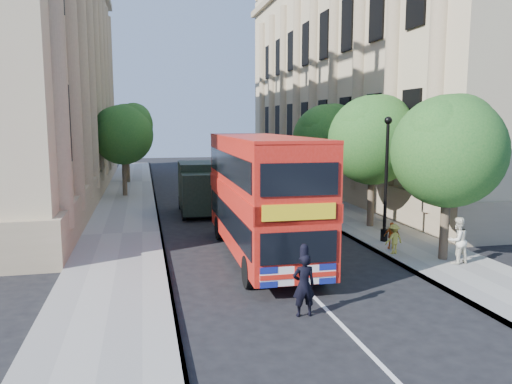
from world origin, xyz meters
TOP-DOWN VIEW (x-y plane):
  - ground at (0.00, 0.00)m, footprint 120.00×120.00m
  - pavement_right at (5.75, 10.00)m, footprint 3.50×80.00m
  - pavement_left at (-5.75, 10.00)m, footprint 3.50×80.00m
  - building_right at (13.80, 24.00)m, footprint 12.00×38.00m
  - tree_right_near at (5.84, 3.03)m, footprint 4.00×4.00m
  - tree_right_mid at (5.84, 9.03)m, footprint 4.20×4.20m
  - tree_right_far at (5.84, 15.03)m, footprint 4.00×4.00m
  - tree_left_far at (-5.96, 22.03)m, footprint 4.00×4.00m
  - tree_left_back at (-5.96, 30.03)m, footprint 4.20×4.20m
  - lamp_post at (5.00, 6.00)m, footprint 0.32×0.32m
  - double_decker_bus at (-0.50, 5.12)m, footprint 2.70×9.68m
  - box_van at (-1.80, 14.56)m, footprint 2.12×4.96m
  - police_constable at (-0.75, -0.75)m, footprint 0.61×0.41m
  - woman_pedestrian at (5.93, 2.38)m, footprint 0.90×0.76m
  - child_a at (4.67, 4.72)m, footprint 0.66×0.39m
  - child_b at (4.40, 4.06)m, footprint 0.80×0.55m

SIDE VIEW (x-z plane):
  - ground at x=0.00m, z-range 0.00..0.00m
  - pavement_right at x=5.75m, z-range 0.00..0.12m
  - pavement_left at x=-5.75m, z-range 0.00..0.12m
  - child_a at x=4.67m, z-range 0.12..1.18m
  - child_b at x=4.40m, z-range 0.12..1.25m
  - police_constable at x=-0.75m, z-range 0.00..1.68m
  - woman_pedestrian at x=5.93m, z-range 0.12..1.77m
  - box_van at x=-1.80m, z-range -0.03..2.78m
  - double_decker_bus at x=-0.50m, z-range 0.23..4.69m
  - lamp_post at x=5.00m, z-range -0.07..5.09m
  - tree_right_near at x=5.84m, z-range 1.21..7.29m
  - tree_right_far at x=5.84m, z-range 1.24..7.39m
  - tree_left_far at x=-5.96m, z-range 1.30..7.59m
  - tree_right_mid at x=5.84m, z-range 1.26..7.63m
  - tree_left_back at x=-5.96m, z-range 1.38..8.03m
  - building_right at x=13.80m, z-range 0.00..18.00m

